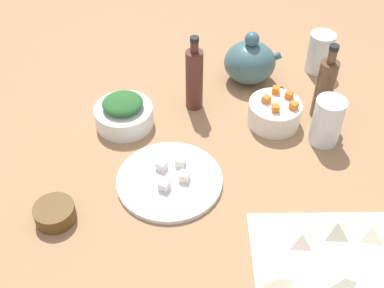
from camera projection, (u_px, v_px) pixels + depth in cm
name	position (u px, v px, depth cm)	size (l,w,h in cm)	color
tabletop	(192.00, 163.00, 116.91)	(190.00, 190.00, 3.00)	#A2764E
cutting_board	(336.00, 258.00, 95.17)	(33.78, 21.94, 1.00)	#F1E5CF
plate_tofu	(170.00, 180.00, 110.02)	(24.41, 24.41, 1.20)	white
bowl_greens	(124.00, 116.00, 123.32)	(14.98, 14.98, 5.35)	white
bowl_carrots	(274.00, 113.00, 123.43)	(13.55, 13.55, 6.28)	white
bowl_small_side	(55.00, 213.00, 101.56)	(8.72, 8.72, 3.77)	brown
teapot	(250.00, 62.00, 135.05)	(16.15, 13.57, 15.50)	#43666A
bottle_0	(194.00, 78.00, 124.31)	(4.54, 4.54, 21.34)	#552A21
bottle_1	(325.00, 88.00, 121.84)	(4.76, 4.76, 21.31)	brown
drinking_glass_0	(320.00, 52.00, 138.83)	(7.34, 7.34, 11.90)	white
drinking_glass_1	(327.00, 121.00, 116.36)	(7.38, 7.38, 12.56)	white
carrot_cube_0	(266.00, 99.00, 121.13)	(1.80, 1.80, 1.80)	orange
carrot_cube_1	(276.00, 108.00, 118.51)	(1.80, 1.80, 1.80)	orange
carrot_cube_2	(276.00, 90.00, 123.88)	(1.80, 1.80, 1.80)	orange
carrot_cube_3	(294.00, 106.00, 119.23)	(1.80, 1.80, 1.80)	orange
carrot_cube_4	(289.00, 95.00, 122.37)	(1.80, 1.80, 1.80)	orange
chopped_greens_mound	(123.00, 103.00, 120.39)	(10.39, 9.96, 3.14)	#2A612B
tofu_cube_0	(164.00, 185.00, 106.66)	(2.20, 2.20, 2.20)	silver
tofu_cube_1	(162.00, 165.00, 111.10)	(2.20, 2.20, 2.20)	silver
tofu_cube_2	(184.00, 177.00, 108.60)	(2.20, 2.20, 2.20)	#FAECCE
tofu_cube_3	(180.00, 161.00, 112.05)	(2.20, 2.20, 2.20)	white
dumpling_0	(301.00, 238.00, 96.61)	(4.83, 4.46, 2.47)	beige
dumpling_1	(278.00, 281.00, 89.77)	(5.02, 4.33, 2.11)	beige
dumpling_2	(371.00, 231.00, 97.89)	(5.42, 4.86, 2.30)	beige
dumpling_3	(336.00, 227.00, 98.07)	(5.09, 5.00, 3.17)	beige
dumpling_4	(344.00, 282.00, 89.40)	(4.25, 4.19, 2.59)	beige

